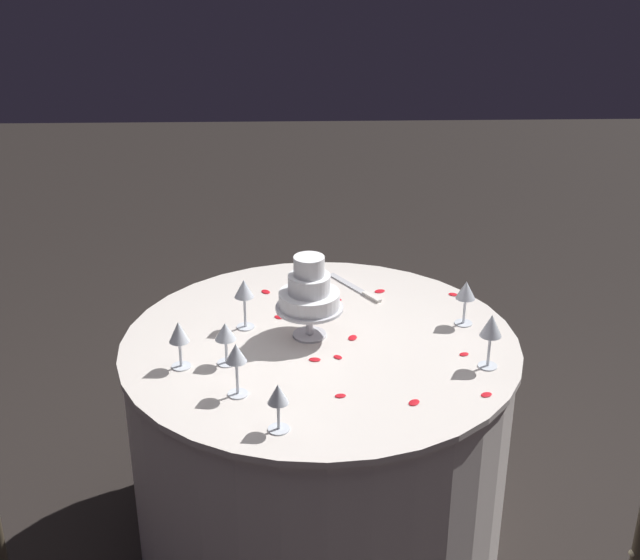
{
  "coord_description": "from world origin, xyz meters",
  "views": [
    {
      "loc": [
        0.07,
        2.45,
        2.14
      ],
      "look_at": [
        0.0,
        0.0,
        1.01
      ],
      "focal_mm": 48.42,
      "sensor_mm": 36.0,
      "label": 1
    }
  ],
  "objects_px": {
    "wine_glass_0": "(236,356)",
    "wine_glass_5": "(278,397)",
    "wine_glass_4": "(244,291)",
    "wine_glass_2": "(179,334)",
    "decorative_arch": "(324,166)",
    "main_table": "(320,443)",
    "wine_glass_1": "(491,328)",
    "cake_knife": "(358,289)",
    "tiered_cake": "(309,293)",
    "wine_glass_6": "(225,333)",
    "wine_glass_3": "(466,292)"
  },
  "relations": [
    {
      "from": "main_table",
      "to": "wine_glass_0",
      "type": "xyz_separation_m",
      "value": [
        0.25,
        0.31,
        0.53
      ]
    },
    {
      "from": "tiered_cake",
      "to": "wine_glass_1",
      "type": "xyz_separation_m",
      "value": [
        -0.54,
        0.21,
        -0.02
      ]
    },
    {
      "from": "wine_glass_5",
      "to": "cake_knife",
      "type": "xyz_separation_m",
      "value": [
        -0.27,
        -0.88,
        -0.1
      ]
    },
    {
      "from": "wine_glass_0",
      "to": "decorative_arch",
      "type": "bearing_deg",
      "value": 171.4
    },
    {
      "from": "main_table",
      "to": "wine_glass_2",
      "type": "bearing_deg",
      "value": 19.2
    },
    {
      "from": "main_table",
      "to": "wine_glass_0",
      "type": "distance_m",
      "value": 0.66
    },
    {
      "from": "wine_glass_3",
      "to": "wine_glass_4",
      "type": "bearing_deg",
      "value": 0.39
    },
    {
      "from": "decorative_arch",
      "to": "wine_glass_2",
      "type": "height_order",
      "value": "decorative_arch"
    },
    {
      "from": "wine_glass_1",
      "to": "cake_knife",
      "type": "height_order",
      "value": "wine_glass_1"
    },
    {
      "from": "wine_glass_1",
      "to": "wine_glass_5",
      "type": "xyz_separation_m",
      "value": [
        0.64,
        0.32,
        -0.03
      ]
    },
    {
      "from": "decorative_arch",
      "to": "main_table",
      "type": "relative_size",
      "value": 1.79
    },
    {
      "from": "wine_glass_2",
      "to": "wine_glass_3",
      "type": "xyz_separation_m",
      "value": [
        -0.92,
        -0.26,
        0.0
      ]
    },
    {
      "from": "wine_glass_4",
      "to": "cake_knife",
      "type": "distance_m",
      "value": 0.5
    },
    {
      "from": "tiered_cake",
      "to": "cake_knife",
      "type": "bearing_deg",
      "value": -117.86
    },
    {
      "from": "tiered_cake",
      "to": "wine_glass_2",
      "type": "height_order",
      "value": "tiered_cake"
    },
    {
      "from": "wine_glass_3",
      "to": "cake_knife",
      "type": "relative_size",
      "value": 0.61
    },
    {
      "from": "wine_glass_3",
      "to": "cake_knife",
      "type": "bearing_deg",
      "value": -38.83
    },
    {
      "from": "wine_glass_4",
      "to": "wine_glass_5",
      "type": "height_order",
      "value": "wine_glass_4"
    },
    {
      "from": "tiered_cake",
      "to": "wine_glass_6",
      "type": "relative_size",
      "value": 2.01
    },
    {
      "from": "wine_glass_2",
      "to": "wine_glass_5",
      "type": "height_order",
      "value": "wine_glass_2"
    },
    {
      "from": "tiered_cake",
      "to": "wine_glass_3",
      "type": "height_order",
      "value": "tiered_cake"
    },
    {
      "from": "main_table",
      "to": "wine_glass_6",
      "type": "bearing_deg",
      "value": 24.4
    },
    {
      "from": "decorative_arch",
      "to": "wine_glass_2",
      "type": "xyz_separation_m",
      "value": [
        0.43,
        -0.2,
        -0.58
      ]
    },
    {
      "from": "wine_glass_5",
      "to": "wine_glass_6",
      "type": "bearing_deg",
      "value": -65.43
    },
    {
      "from": "wine_glass_0",
      "to": "cake_knife",
      "type": "bearing_deg",
      "value": -119.65
    },
    {
      "from": "tiered_cake",
      "to": "wine_glass_6",
      "type": "distance_m",
      "value": 0.31
    },
    {
      "from": "wine_glass_0",
      "to": "wine_glass_2",
      "type": "height_order",
      "value": "wine_glass_0"
    },
    {
      "from": "wine_glass_0",
      "to": "cake_knife",
      "type": "height_order",
      "value": "wine_glass_0"
    },
    {
      "from": "wine_glass_6",
      "to": "tiered_cake",
      "type": "bearing_deg",
      "value": -146.55
    },
    {
      "from": "wine_glass_3",
      "to": "decorative_arch",
      "type": "bearing_deg",
      "value": 43.32
    },
    {
      "from": "tiered_cake",
      "to": "wine_glass_3",
      "type": "relative_size",
      "value": 1.79
    },
    {
      "from": "decorative_arch",
      "to": "tiered_cake",
      "type": "distance_m",
      "value": 0.67
    },
    {
      "from": "wine_glass_0",
      "to": "wine_glass_3",
      "type": "xyz_separation_m",
      "value": [
        -0.73,
        -0.42,
        -0.01
      ]
    },
    {
      "from": "decorative_arch",
      "to": "cake_knife",
      "type": "distance_m",
      "value": 1.02
    },
    {
      "from": "wine_glass_2",
      "to": "tiered_cake",
      "type": "bearing_deg",
      "value": -154.63
    },
    {
      "from": "wine_glass_0",
      "to": "wine_glass_2",
      "type": "relative_size",
      "value": 1.08
    },
    {
      "from": "tiered_cake",
      "to": "wine_glass_3",
      "type": "bearing_deg",
      "value": -172.2
    },
    {
      "from": "main_table",
      "to": "wine_glass_2",
      "type": "distance_m",
      "value": 0.69
    },
    {
      "from": "tiered_cake",
      "to": "decorative_arch",
      "type": "bearing_deg",
      "value": 94.76
    },
    {
      "from": "cake_knife",
      "to": "wine_glass_0",
      "type": "bearing_deg",
      "value": 60.35
    },
    {
      "from": "wine_glass_4",
      "to": "wine_glass_5",
      "type": "xyz_separation_m",
      "value": [
        -0.12,
        0.6,
        -0.03
      ]
    },
    {
      "from": "wine_glass_4",
      "to": "wine_glass_5",
      "type": "bearing_deg",
      "value": 101.32
    },
    {
      "from": "wine_glass_4",
      "to": "wine_glass_5",
      "type": "distance_m",
      "value": 0.61
    },
    {
      "from": "wine_glass_0",
      "to": "wine_glass_5",
      "type": "relative_size",
      "value": 1.17
    },
    {
      "from": "tiered_cake",
      "to": "main_table",
      "type": "bearing_deg",
      "value": 131.06
    },
    {
      "from": "wine_glass_3",
      "to": "wine_glass_1",
      "type": "bearing_deg",
      "value": 94.63
    },
    {
      "from": "wine_glass_0",
      "to": "wine_glass_1",
      "type": "height_order",
      "value": "wine_glass_1"
    },
    {
      "from": "wine_glass_2",
      "to": "cake_knife",
      "type": "relative_size",
      "value": 0.6
    },
    {
      "from": "main_table",
      "to": "wine_glass_4",
      "type": "xyz_separation_m",
      "value": [
        0.25,
        -0.1,
        0.53
      ]
    },
    {
      "from": "decorative_arch",
      "to": "wine_glass_3",
      "type": "height_order",
      "value": "decorative_arch"
    }
  ]
}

